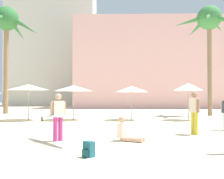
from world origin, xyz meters
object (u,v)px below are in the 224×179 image
object	(u,v)px
palm_tree_left	(210,23)
cafe_umbrella_5	(28,87)
cafe_umbrella_4	(132,89)
cafe_umbrella_0	(188,87)
beach_towel	(116,155)
palm_tree_far_left	(7,25)
backpack	(89,150)
person_mid_center	(57,115)
cafe_umbrella_3	(73,88)
person_far_left	(194,111)
person_near_right	(126,133)

from	to	relation	value
palm_tree_left	cafe_umbrella_5	xyz separation A→B (m)	(-13.54, -4.53, -5.44)
cafe_umbrella_5	cafe_umbrella_4	bearing A→B (deg)	3.28
palm_tree_left	cafe_umbrella_0	xyz separation A→B (m)	(-2.89, -4.20, -5.41)
beach_towel	palm_tree_far_left	bearing A→B (deg)	120.21
backpack	person_mid_center	xyz separation A→B (m)	(-1.37, 2.48, 0.71)
cafe_umbrella_3	backpack	world-z (taller)	cafe_umbrella_3
palm_tree_far_left	cafe_umbrella_4	size ratio (longest dim) A/B	4.33
cafe_umbrella_0	person_far_left	distance (m)	7.24
cafe_umbrella_4	cafe_umbrella_5	size ratio (longest dim) A/B	0.84
cafe_umbrella_0	cafe_umbrella_5	bearing A→B (deg)	-178.22
palm_tree_far_left	cafe_umbrella_0	size ratio (longest dim) A/B	3.98
beach_towel	person_near_right	bearing A→B (deg)	80.86
cafe_umbrella_0	backpack	xyz separation A→B (m)	(-5.49, -11.29, -2.02)
person_near_right	palm_tree_far_left	bearing A→B (deg)	151.91
palm_tree_left	person_near_right	xyz separation A→B (m)	(-7.31, -12.85, -7.33)
person_mid_center	person_far_left	size ratio (longest dim) A/B	1.30
beach_towel	person_far_left	xyz separation A→B (m)	(3.25, 3.99, 0.97)
person_far_left	person_near_right	bearing A→B (deg)	-172.03
cafe_umbrella_0	cafe_umbrella_5	distance (m)	10.66
palm_tree_far_left	cafe_umbrella_5	world-z (taller)	palm_tree_far_left
palm_tree_left	beach_towel	xyz separation A→B (m)	(-7.68, -15.15, -7.63)
cafe_umbrella_3	person_near_right	world-z (taller)	cafe_umbrella_3
cafe_umbrella_4	person_far_left	xyz separation A→B (m)	(2.23, -7.03, -1.10)
backpack	person_far_left	distance (m)	5.91
person_mid_center	person_far_left	xyz separation A→B (m)	(5.32, 1.85, 0.06)
cafe_umbrella_3	person_mid_center	distance (m)	9.01
cafe_umbrella_0	beach_towel	bearing A→B (deg)	-113.64
palm_tree_far_left	cafe_umbrella_4	distance (m)	14.30
backpack	person_far_left	xyz separation A→B (m)	(3.95, 4.33, 0.78)
cafe_umbrella_3	person_far_left	size ratio (longest dim) A/B	1.49
person_far_left	person_mid_center	bearing A→B (deg)	176.74
cafe_umbrella_4	beach_towel	xyz separation A→B (m)	(-1.03, -11.01, -2.07)
palm_tree_far_left	person_far_left	distance (m)	20.35
beach_towel	person_far_left	world-z (taller)	person_far_left
cafe_umbrella_5	person_mid_center	world-z (taller)	cafe_umbrella_5
cafe_umbrella_0	person_near_right	xyz separation A→B (m)	(-4.42, -8.65, -1.92)
cafe_umbrella_4	beach_towel	size ratio (longest dim) A/B	1.40
person_far_left	cafe_umbrella_5	bearing A→B (deg)	121.52
backpack	cafe_umbrella_3	bearing A→B (deg)	-124.44
cafe_umbrella_3	cafe_umbrella_4	world-z (taller)	cafe_umbrella_3
palm_tree_far_left	person_near_right	xyz separation A→B (m)	(10.55, -15.18, -7.87)
palm_tree_far_left	beach_towel	size ratio (longest dim) A/B	6.06
backpack	person_mid_center	world-z (taller)	person_mid_center
cafe_umbrella_0	backpack	distance (m)	12.72
palm_tree_left	person_near_right	size ratio (longest dim) A/B	9.09
cafe_umbrella_5	person_near_right	world-z (taller)	cafe_umbrella_5
palm_tree_left	cafe_umbrella_3	bearing A→B (deg)	-158.73
palm_tree_left	person_far_left	distance (m)	13.73
palm_tree_far_left	person_near_right	bearing A→B (deg)	-55.21
beach_towel	palm_tree_left	bearing A→B (deg)	63.12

